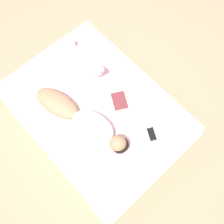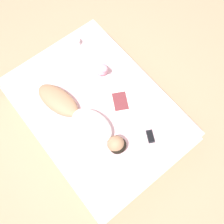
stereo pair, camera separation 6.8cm
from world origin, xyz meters
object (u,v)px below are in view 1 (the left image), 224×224
Objects in this scene: open_magazine at (129,99)px; coffee_mug at (71,44)px; cell_phone at (152,134)px; person at (84,121)px.

coffee_mug is at bearing -59.99° from open_magazine.
coffee_mug is (0.03, -1.03, 0.04)m from open_magazine.
coffee_mug is 1.52m from cell_phone.
coffee_mug is 0.76× the size of cell_phone.
open_magazine is (-0.59, 0.11, -0.08)m from person.
cell_phone is (0.09, 1.52, -0.04)m from coffee_mug.
person is 7.41× the size of cell_phone.
cell_phone is (0.12, 0.48, 0.00)m from open_magazine.
open_magazine is at bearing 91.62° from coffee_mug.
open_magazine is 1.04m from coffee_mug.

